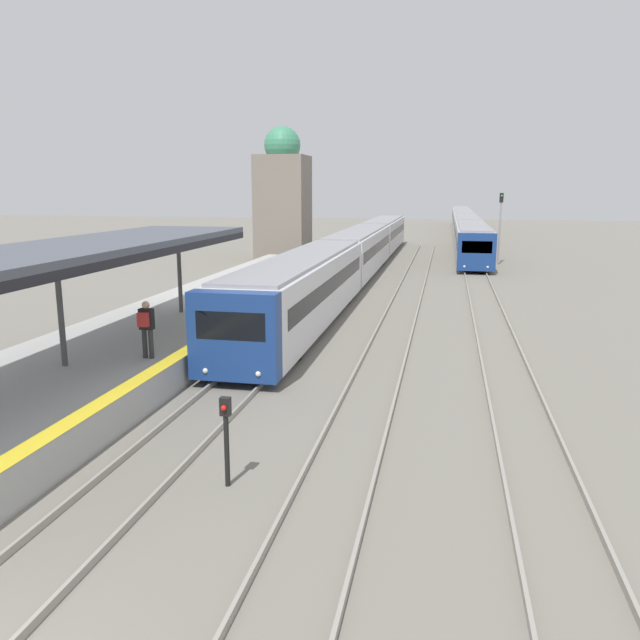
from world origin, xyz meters
TOP-DOWN VIEW (x-y plane):
  - platform_canopy at (-4.29, 9.87)m, footprint 4.00×19.47m
  - person_on_platform at (-2.42, 11.01)m, footprint 0.40×0.40m
  - train_near at (0.00, 37.24)m, footprint 2.66×51.91m
  - train_far at (7.88, 71.55)m, footprint 2.57×66.81m
  - signal_post_near at (1.86, 5.70)m, footprint 0.20×0.21m
  - signal_mast_far at (9.79, 44.59)m, footprint 0.28×0.29m
  - distant_domed_building at (-7.34, 45.02)m, footprint 4.00×4.00m

SIDE VIEW (x-z plane):
  - signal_post_near at x=1.86m, z-range 0.22..2.03m
  - train_far at x=7.88m, z-range 0.17..3.09m
  - train_near at x=0.00m, z-range 0.17..3.13m
  - person_on_platform at x=-2.42m, z-range 1.07..2.74m
  - signal_mast_far at x=9.79m, z-range 0.67..6.09m
  - platform_canopy at x=-4.29m, z-range 2.42..5.68m
  - distant_domed_building at x=-7.34m, z-range -0.35..10.26m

